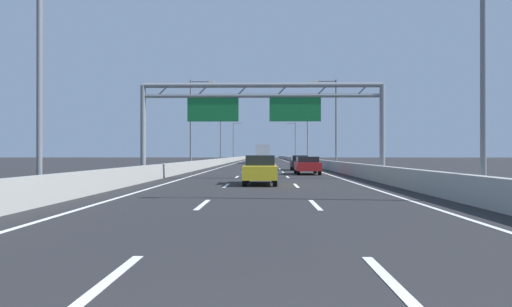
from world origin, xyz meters
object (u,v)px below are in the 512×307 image
at_px(streetlamp_right_distant, 294,139).
at_px(yellow_car, 260,169).
at_px(streetlamp_left_near, 46,46).
at_px(red_car, 307,165).
at_px(streetlamp_left_mid, 193,119).
at_px(streetlamp_right_near, 476,44).
at_px(streetlamp_left_distant, 234,139).
at_px(sign_gantry, 260,106).
at_px(streetlamp_right_far, 306,133).
at_px(black_car, 300,163).
at_px(box_truck, 263,153).
at_px(streetlamp_left_far, 222,133).
at_px(blue_car, 263,161).
at_px(streetlamp_right_mid, 334,118).

relative_size(streetlamp_right_distant, yellow_car, 2.06).
height_order(streetlamp_left_near, red_car, streetlamp_left_near).
bearing_deg(streetlamp_left_mid, yellow_car, -72.80).
xyz_separation_m(streetlamp_right_near, streetlamp_left_distant, (-14.93, 98.80, 0.00)).
relative_size(sign_gantry, streetlamp_left_distant, 1.71).
height_order(streetlamp_right_far, black_car, streetlamp_right_far).
bearing_deg(sign_gantry, streetlamp_right_distant, 84.85).
distance_m(streetlamp_right_near, box_truck, 66.79).
xyz_separation_m(streetlamp_left_near, streetlamp_right_distant, (14.93, 98.80, 0.00)).
bearing_deg(sign_gantry, streetlamp_left_distant, 94.99).
height_order(streetlamp_left_mid, yellow_car, streetlamp_left_mid).
height_order(streetlamp_right_distant, box_truck, streetlamp_right_distant).
bearing_deg(sign_gantry, streetlamp_left_far, 98.16).
bearing_deg(streetlamp_right_near, blue_car, 101.18).
bearing_deg(streetlamp_left_distant, box_truck, -77.39).
xyz_separation_m(streetlamp_right_near, streetlamp_right_distant, (0.00, 98.80, 0.00)).
distance_m(streetlamp_right_mid, streetlamp_right_far, 32.93).
relative_size(streetlamp_left_far, black_car, 2.21).
height_order(sign_gantry, yellow_car, sign_gantry).
height_order(red_car, black_car, black_car).
bearing_deg(black_car, red_car, -90.87).
bearing_deg(streetlamp_right_distant, black_car, -93.16).
bearing_deg(streetlamp_left_mid, black_car, -8.15).
bearing_deg(blue_car, black_car, -60.70).
distance_m(streetlamp_left_far, red_car, 46.10).
relative_size(streetlamp_right_mid, yellow_car, 2.06).
xyz_separation_m(streetlamp_right_mid, streetlamp_left_distant, (-14.93, 65.87, 0.00)).
relative_size(streetlamp_left_near, yellow_car, 2.06).
bearing_deg(blue_car, streetlamp_left_distant, 96.95).
xyz_separation_m(streetlamp_right_distant, red_car, (-3.87, -77.45, -4.65)).
xyz_separation_m(streetlamp_right_far, red_car, (-3.87, -44.52, -4.65)).
xyz_separation_m(streetlamp_right_near, streetlamp_left_mid, (-14.93, 32.93, 0.00)).
bearing_deg(red_car, streetlamp_right_near, -79.72).
relative_size(streetlamp_left_near, streetlamp_right_mid, 1.00).
distance_m(streetlamp_left_distant, box_truck, 33.56).
relative_size(red_car, blue_car, 1.07).
height_order(sign_gantry, red_car, sign_gantry).
bearing_deg(red_car, streetlamp_left_far, 103.95).
bearing_deg(streetlamp_right_near, streetlamp_right_far, 90.00).
height_order(streetlamp_right_near, streetlamp_right_mid, same).
height_order(yellow_car, box_truck, box_truck).
bearing_deg(streetlamp_left_far, streetlamp_right_distant, 65.61).
xyz_separation_m(streetlamp_left_mid, red_car, (11.06, -11.58, -4.65)).
xyz_separation_m(sign_gantry, streetlamp_right_distant, (7.59, 84.16, 0.58)).
height_order(streetlamp_left_mid, red_car, streetlamp_left_mid).
relative_size(sign_gantry, streetlamp_right_distant, 1.71).
xyz_separation_m(red_car, box_truck, (-3.78, 44.89, 1.02)).
xyz_separation_m(streetlamp_right_mid, box_truck, (-7.65, 33.31, -3.63)).
relative_size(sign_gantry, streetlamp_left_far, 1.71).
xyz_separation_m(sign_gantry, red_car, (3.72, 6.71, -4.06)).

